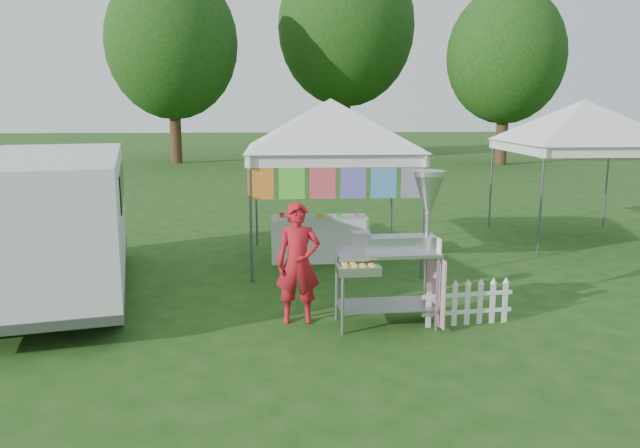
{
  "coord_description": "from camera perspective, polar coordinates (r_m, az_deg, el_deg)",
  "views": [
    {
      "loc": [
        -1.0,
        -7.94,
        2.88
      ],
      "look_at": [
        -0.34,
        1.36,
        1.1
      ],
      "focal_mm": 35.0,
      "sensor_mm": 36.0,
      "label": 1
    }
  ],
  "objects": [
    {
      "name": "tree_left",
      "position": [
        32.46,
        -13.39,
        15.75
      ],
      "size": [
        6.4,
        6.4,
        9.53
      ],
      "color": "#3D2216",
      "rests_on": "ground"
    },
    {
      "name": "vendor",
      "position": [
        8.3,
        -2.01,
        -3.61
      ],
      "size": [
        0.59,
        0.39,
        1.63
      ],
      "primitive_type": "imported",
      "rotation": [
        0.0,
        0.0,
        -0.0
      ],
      "color": "#B21520",
      "rests_on": "ground"
    },
    {
      "name": "cargo_van",
      "position": [
        10.4,
        -23.29,
        0.44
      ],
      "size": [
        3.17,
        5.53,
        2.16
      ],
      "rotation": [
        0.0,
        0.0,
        0.22
      ],
      "color": "silver",
      "rests_on": "ground"
    },
    {
      "name": "canopy_main",
      "position": [
        11.47,
        0.98,
        11.35
      ],
      "size": [
        4.24,
        4.24,
        3.45
      ],
      "color": "#59595E",
      "rests_on": "ground"
    },
    {
      "name": "tree_right",
      "position": [
        31.98,
        16.65,
        14.5
      ],
      "size": [
        5.6,
        5.6,
        8.42
      ],
      "color": "#3D2216",
      "rests_on": "ground"
    },
    {
      "name": "display_table",
      "position": [
        11.73,
        -0.05,
        -1.34
      ],
      "size": [
        1.8,
        0.7,
        0.82
      ],
      "primitive_type": "cube",
      "color": "white",
      "rests_on": "ground"
    },
    {
      "name": "ground",
      "position": [
        8.5,
        2.99,
        -9.0
      ],
      "size": [
        120.0,
        120.0,
        0.0
      ],
      "primitive_type": "plane",
      "color": "#1B4213",
      "rests_on": "ground"
    },
    {
      "name": "donut_cart",
      "position": [
        8.17,
        7.62,
        -1.1
      ],
      "size": [
        1.47,
        1.06,
        2.05
      ],
      "rotation": [
        0.0,
        0.0,
        0.04
      ],
      "color": "gray",
      "rests_on": "ground"
    },
    {
      "name": "picket_fence",
      "position": [
        8.55,
        13.32,
        -7.14
      ],
      "size": [
        1.25,
        0.18,
        0.56
      ],
      "rotation": [
        0.0,
        0.0,
        0.12
      ],
      "color": "silver",
      "rests_on": "ground"
    },
    {
      "name": "tree_mid",
      "position": [
        36.41,
        2.42,
        17.52
      ],
      "size": [
        7.6,
        7.6,
        11.52
      ],
      "color": "#3D2216",
      "rests_on": "ground"
    },
    {
      "name": "canopy_right",
      "position": [
        14.48,
        23.04,
        10.41
      ],
      "size": [
        4.24,
        4.24,
        3.45
      ],
      "color": "#59595E",
      "rests_on": "ground"
    }
  ]
}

